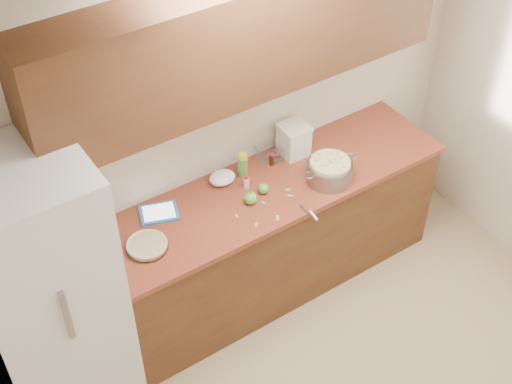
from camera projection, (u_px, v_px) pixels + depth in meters
room_shell at (433, 305)px, 3.38m from camera, size 3.60×3.60×3.60m
counter_run at (259, 241)px, 4.85m from camera, size 2.64×0.68×0.92m
upper_cabinets at (244, 38)px, 3.95m from camera, size 2.60×0.34×0.70m
fridge at (47, 294)px, 3.94m from camera, size 0.70×0.70×1.80m
pie at (147, 245)px, 4.16m from camera, size 0.25×0.25×0.04m
colander at (330, 171)px, 4.58m from camera, size 0.40×0.30×0.15m
flour_canister at (294, 140)px, 4.75m from camera, size 0.19×0.19×0.23m
tablet at (159, 213)px, 4.39m from camera, size 0.28×0.25×0.02m
paring_knife at (312, 215)px, 4.37m from camera, size 0.04×0.18×0.02m
lemon_bottle at (243, 165)px, 4.60m from camera, size 0.07×0.07×0.18m
cinnamon_shaker at (246, 182)px, 4.54m from camera, size 0.04×0.04×0.10m
vanilla_bottle at (272, 160)px, 4.71m from camera, size 0.03×0.03×0.09m
mixing_bowl at (271, 149)px, 4.79m from camera, size 0.24×0.24×0.09m
paper_towel at (222, 178)px, 4.59m from camera, size 0.22×0.20×0.07m
apple_left at (251, 198)px, 4.44m from camera, size 0.08×0.08×0.09m
apple_center at (263, 189)px, 4.51m from camera, size 0.07×0.07×0.08m
peel_a at (278, 218)px, 4.36m from camera, size 0.04×0.05×0.00m
peel_b at (288, 190)px, 4.55m from camera, size 0.04×0.03×0.00m
peel_c at (264, 203)px, 4.46m from camera, size 0.01×0.03×0.00m
peel_d at (237, 216)px, 4.37m from camera, size 0.02×0.03×0.00m
peel_e at (256, 225)px, 4.32m from camera, size 0.04×0.04×0.00m
peel_f at (290, 196)px, 4.51m from camera, size 0.04×0.04×0.00m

